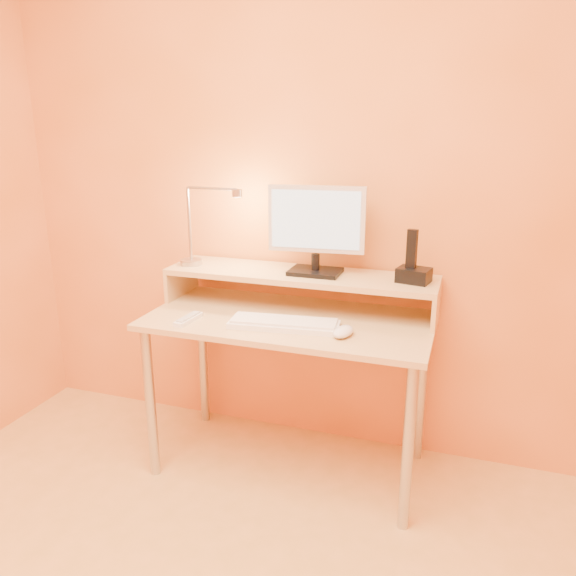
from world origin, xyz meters
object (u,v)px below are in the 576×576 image
(monitor_panel, at_px, (317,219))
(remote_control, at_px, (188,319))
(keyboard, at_px, (284,325))
(phone_dock, at_px, (414,275))
(mouse, at_px, (343,332))
(lamp_base, at_px, (191,262))

(monitor_panel, bearing_deg, remote_control, -148.83)
(monitor_panel, height_order, keyboard, monitor_panel)
(phone_dock, height_order, mouse, phone_dock)
(monitor_panel, distance_m, phone_dock, 0.47)
(lamp_base, bearing_deg, mouse, -18.40)
(remote_control, bearing_deg, monitor_panel, 42.17)
(monitor_panel, height_order, remote_control, monitor_panel)
(mouse, distance_m, remote_control, 0.65)
(monitor_panel, xyz_separation_m, lamp_base, (-0.59, -0.04, -0.23))
(remote_control, bearing_deg, mouse, 8.68)
(remote_control, bearing_deg, phone_dock, 25.92)
(lamp_base, relative_size, mouse, 0.84)
(mouse, height_order, remote_control, mouse)
(lamp_base, distance_m, remote_control, 0.37)
(phone_dock, height_order, remote_control, phone_dock)
(lamp_base, height_order, mouse, lamp_base)
(phone_dock, relative_size, mouse, 1.10)
(phone_dock, bearing_deg, remote_control, -147.33)
(monitor_panel, relative_size, remote_control, 2.59)
(phone_dock, bearing_deg, lamp_base, -166.28)
(monitor_panel, xyz_separation_m, keyboard, (-0.05, -0.28, -0.39))
(mouse, bearing_deg, phone_dock, 65.21)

